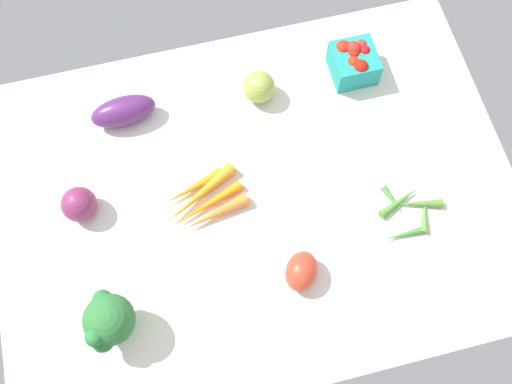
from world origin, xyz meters
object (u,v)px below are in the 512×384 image
heirloom_tomato_green (259,87)px  eggplant (123,111)px  red_onion_near_basket (79,204)px  broccoli_head (108,321)px  carrot_bunch (204,200)px  okra_pile (409,210)px  roma_tomato (301,271)px  berry_basket (354,61)px

heirloom_tomato_green → eggplant: bearing=177.3°
red_onion_near_basket → broccoli_head: broccoli_head is taller
eggplant → carrot_bunch: bearing=114.1°
carrot_bunch → heirloom_tomato_green: size_ratio=2.54×
carrot_bunch → broccoli_head: 29.41cm
okra_pile → roma_tomato: bearing=-163.4°
okra_pile → berry_basket: (-1.39, 33.66, 3.02)cm
okra_pile → berry_basket: 33.82cm
eggplant → broccoli_head: size_ratio=1.17×
carrot_bunch → broccoli_head: bearing=-136.1°
heirloom_tomato_green → okra_pile: bearing=-55.6°
okra_pile → carrot_bunch: size_ratio=0.79×
heirloom_tomato_green → berry_basket: 20.96cm
eggplant → berry_basket: bearing=175.5°
berry_basket → roma_tomato: bearing=-119.1°
roma_tomato → okra_pile: roma_tomato is taller
carrot_bunch → red_onion_near_basket: (-23.56, 4.08, 2.19)cm
okra_pile → broccoli_head: 60.42cm
eggplant → berry_basket: berry_basket is taller
carrot_bunch → berry_basket: berry_basket is taller
eggplant → okra_pile: bearing=142.1°
carrot_bunch → eggplant: eggplant is taller
red_onion_near_basket → berry_basket: berry_basket is taller
heirloom_tomato_green → broccoli_head: 55.55cm
eggplant → broccoli_head: (-8.75, -42.44, 3.72)cm
roma_tomato → okra_pile: (24.11, 7.21, -2.13)cm
okra_pile → heirloom_tomato_green: bearing=124.4°
roma_tomato → red_onion_near_basket: bearing=90.1°
roma_tomato → red_onion_near_basket: 44.48cm
okra_pile → heirloom_tomato_green: size_ratio=2.02×
okra_pile → heirloom_tomato_green: 39.61cm
roma_tomato → heirloom_tomato_green: bearing=28.5°
berry_basket → heirloom_tomato_green: bearing=-177.2°
roma_tomato → eggplant: bearing=64.0°
roma_tomato → carrot_bunch: 23.83cm
broccoli_head → berry_basket: (58.13, 42.15, -2.90)cm
heirloom_tomato_green → roma_tomato: bearing=-92.6°
heirloom_tomato_green → berry_basket: size_ratio=0.75×
red_onion_near_basket → okra_pile: bearing=-14.1°
red_onion_near_basket → berry_basket: (60.88, 18.02, 0.40)cm
roma_tomato → berry_basket: (22.72, 40.86, 0.89)cm
okra_pile → eggplant: 61.11cm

